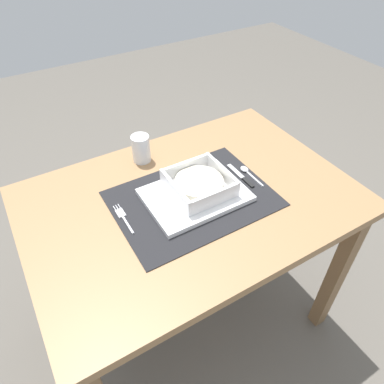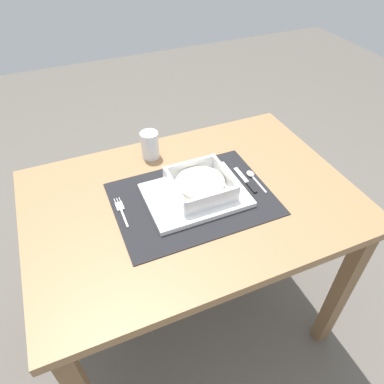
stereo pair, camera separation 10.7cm
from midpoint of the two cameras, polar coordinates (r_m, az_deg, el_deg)
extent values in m
plane|color=#59544C|center=(1.66, -2.06, -19.00)|extent=(6.00, 6.00, 0.00)
cube|color=#936D47|center=(1.11, -2.91, -1.50)|extent=(1.01, 0.70, 0.03)
cube|color=brown|center=(1.44, 20.18, -12.30)|extent=(0.05, 0.05, 0.67)
cube|color=brown|center=(1.51, -23.74, -10.39)|extent=(0.05, 0.05, 0.67)
cube|color=brown|center=(1.72, 6.06, 1.23)|extent=(0.05, 0.05, 0.67)
cube|color=black|center=(1.09, -2.81, -1.24)|extent=(0.48, 0.35, 0.00)
cube|color=white|center=(1.09, -2.30, -0.59)|extent=(0.30, 0.22, 0.02)
cube|color=white|center=(1.09, -1.62, 0.43)|extent=(0.18, 0.18, 0.01)
cube|color=white|center=(1.05, -5.63, 0.01)|extent=(0.01, 0.18, 0.04)
cube|color=white|center=(1.11, 2.11, 2.96)|extent=(0.01, 0.18, 0.04)
cube|color=white|center=(1.02, 0.65, -1.09)|extent=(0.16, 0.01, 0.04)
cube|color=white|center=(1.13, -3.73, 3.88)|extent=(0.16, 0.01, 0.04)
cylinder|color=beige|center=(1.08, -1.64, 1.15)|extent=(0.15, 0.15, 0.03)
cube|color=silver|center=(1.04, -13.18, -5.31)|extent=(0.01, 0.07, 0.00)
cube|color=silver|center=(1.07, -14.20, -3.44)|extent=(0.02, 0.04, 0.00)
cylinder|color=silver|center=(1.09, -15.07, -2.69)|extent=(0.00, 0.02, 0.00)
cylinder|color=silver|center=(1.09, -14.69, -2.55)|extent=(0.00, 0.02, 0.00)
cylinder|color=silver|center=(1.09, -14.32, -2.41)|extent=(0.00, 0.02, 0.00)
cube|color=silver|center=(1.16, 7.48, 1.94)|extent=(0.01, 0.08, 0.00)
ellipsoid|color=silver|center=(1.20, 5.87, 3.57)|extent=(0.02, 0.03, 0.01)
cube|color=black|center=(1.15, 6.34, 1.41)|extent=(0.01, 0.05, 0.01)
cube|color=silver|center=(1.19, 4.46, 3.24)|extent=(0.01, 0.08, 0.00)
cylinder|color=white|center=(1.24, -10.65, 6.76)|extent=(0.06, 0.06, 0.10)
cylinder|color=#C64C1E|center=(1.25, -10.51, 5.81)|extent=(0.05, 0.05, 0.04)
camera|label=1|loc=(0.05, -92.87, -2.58)|focal=33.31mm
camera|label=2|loc=(0.05, 87.13, 2.58)|focal=33.31mm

